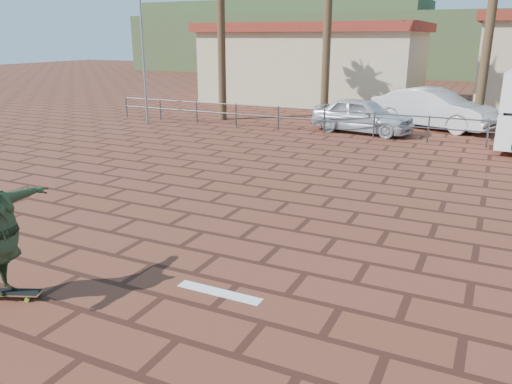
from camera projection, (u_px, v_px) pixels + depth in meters
ground at (219, 255)px, 8.97m from camera, size 120.00×120.00×0.00m
paint_stripe at (219, 292)px, 7.65m from camera, size 1.40×0.22×0.01m
guardrail at (374, 121)px, 19.09m from camera, size 24.06×0.06×1.00m
flagpole at (143, 15)px, 21.14m from camera, size 1.30×0.10×8.00m
building_west at (314, 63)px, 29.69m from camera, size 12.60×7.60×4.50m
hill_front at (461, 44)px, 51.07m from camera, size 70.00×18.00×6.00m
hill_back at (285, 35)px, 65.05m from camera, size 35.00×14.00×8.00m
longboard at (5, 293)px, 7.46m from camera, size 1.09×0.65×0.11m
car_silver at (363, 115)px, 20.23m from camera, size 4.33×2.34×1.40m
car_white at (433, 109)px, 21.13m from camera, size 5.36×3.31×1.67m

